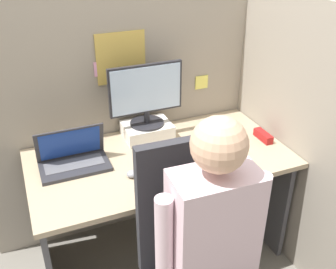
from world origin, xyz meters
name	(u,v)px	position (x,y,z in m)	size (l,w,h in m)	color
cubicle_panel_back	(137,118)	(0.00, 0.79, 0.81)	(1.98, 0.05, 1.61)	gray
cubicle_panel_right	(280,130)	(0.76, 0.31, 0.81)	(0.04, 1.42, 1.61)	gray
desk	(160,183)	(0.00, 0.38, 0.57)	(1.48, 0.77, 0.75)	tan
paper_box	(147,130)	(0.01, 0.64, 0.79)	(0.29, 0.22, 0.09)	white
monitor	(146,94)	(0.01, 0.64, 1.04)	(0.45, 0.21, 0.38)	#232328
laptop	(73,159)	(-0.47, 0.47, 0.79)	(0.37, 0.21, 0.22)	#2D2D33
mouse	(133,174)	(-0.21, 0.25, 0.77)	(0.06, 0.05, 0.04)	gray
stapler	(263,136)	(0.66, 0.33, 0.77)	(0.05, 0.15, 0.05)	#A31919
carrot_toy	(158,180)	(-0.10, 0.15, 0.77)	(0.04, 0.13, 0.04)	orange
office_chair	(196,263)	(-0.08, -0.26, 0.57)	(0.52, 0.57, 1.15)	#2D2D33
person	(219,255)	(-0.07, -0.44, 0.79)	(0.48, 0.47, 1.37)	black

